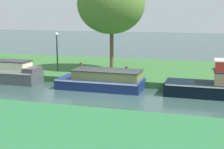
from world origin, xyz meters
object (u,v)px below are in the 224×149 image
Objects in this scene: navy_barge at (103,80)px; mooring_post_far at (81,69)px; mooring_post_near at (126,72)px; willow_tree_left at (111,4)px; lamp_post at (57,47)px; slate_cruiser at (8,73)px.

navy_barge is 2.56m from mooring_post_far.
mooring_post_far reaches higher than mooring_post_near.
navy_barge is 0.75× the size of willow_tree_left.
navy_barge is 5.37m from lamp_post.
lamp_post is 2.91m from mooring_post_far.
lamp_post is 5.70m from mooring_post_near.
willow_tree_left is at bearing 21.02° from lamp_post.
mooring_post_far is (4.57, 1.53, 0.22)m from slate_cruiser.
navy_barge is 6.59m from slate_cruiser.
slate_cruiser is at bearing 180.00° from navy_barge.
willow_tree_left reaches higher than slate_cruiser.
willow_tree_left reaches higher than lamp_post.
lamp_post is (-4.32, 2.74, 1.63)m from navy_barge.
slate_cruiser is (-6.59, 0.00, 0.11)m from navy_barge.
slate_cruiser is 0.68× the size of willow_tree_left.
navy_barge is 1.89m from mooring_post_near.
lamp_post is at bearing 50.41° from slate_cruiser.
mooring_post_near is (5.40, -1.22, -1.36)m from lamp_post.
willow_tree_left is 5.14m from mooring_post_far.
mooring_post_far is at bearing 142.97° from navy_barge.
navy_barge is at bearing -0.00° from slate_cruiser.
lamp_post reaches higher than mooring_post_near.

